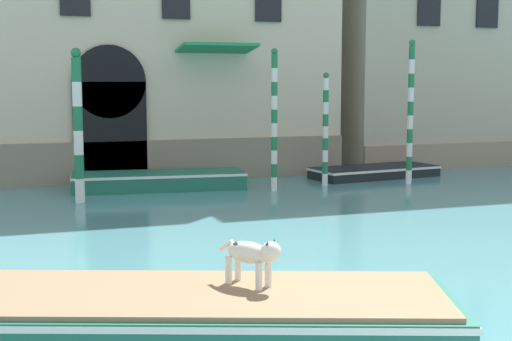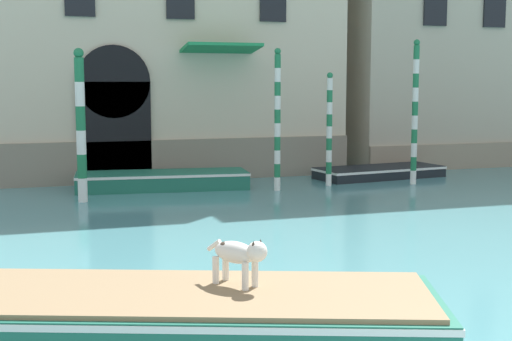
# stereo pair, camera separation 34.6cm
# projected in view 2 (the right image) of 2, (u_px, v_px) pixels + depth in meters

# --- Properties ---
(boat_foreground) EXTENTS (8.78, 4.95, 0.73)m
(boat_foreground) POSITION_uv_depth(u_px,v_px,m) (99.00, 317.00, 8.92)
(boat_foreground) COLOR #1E6651
(boat_foreground) RESTS_ON ground_plane
(dog_on_deck) EXTENTS (0.62, 0.84, 0.64)m
(dog_on_deck) POSITION_uv_depth(u_px,v_px,m) (239.00, 254.00, 9.02)
(dog_on_deck) COLOR silver
(dog_on_deck) RESTS_ON boat_foreground
(boat_moored_near_palazzo) EXTENTS (5.45, 2.20, 0.54)m
(boat_moored_near_palazzo) POSITION_uv_depth(u_px,v_px,m) (162.00, 180.00, 22.22)
(boat_moored_near_palazzo) COLOR #1E6651
(boat_moored_near_palazzo) RESTS_ON ground_plane
(boat_moored_far) EXTENTS (4.73, 2.30, 0.39)m
(boat_moored_far) POSITION_uv_depth(u_px,v_px,m) (379.00, 172.00, 24.88)
(boat_moored_far) COLOR black
(boat_moored_far) RESTS_ON ground_plane
(mooring_pole_0) EXTENTS (0.28, 0.28, 4.24)m
(mooring_pole_0) POSITION_uv_depth(u_px,v_px,m) (81.00, 125.00, 19.63)
(mooring_pole_0) COLOR white
(mooring_pole_0) RESTS_ON ground_plane
(mooring_pole_1) EXTENTS (0.20, 0.20, 4.34)m
(mooring_pole_1) POSITION_uv_depth(u_px,v_px,m) (277.00, 120.00, 21.67)
(mooring_pole_1) COLOR white
(mooring_pole_1) RESTS_ON ground_plane
(mooring_pole_2) EXTENTS (0.20, 0.20, 4.68)m
(mooring_pole_2) POSITION_uv_depth(u_px,v_px,m) (415.00, 112.00, 23.04)
(mooring_pole_2) COLOR white
(mooring_pole_2) RESTS_ON ground_plane
(mooring_pole_5) EXTENTS (0.19, 0.19, 3.63)m
(mooring_pole_5) POSITION_uv_depth(u_px,v_px,m) (329.00, 129.00, 22.78)
(mooring_pole_5) COLOR white
(mooring_pole_5) RESTS_ON ground_plane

